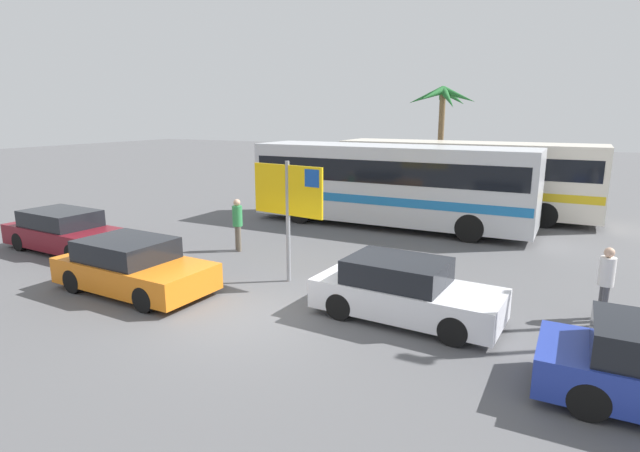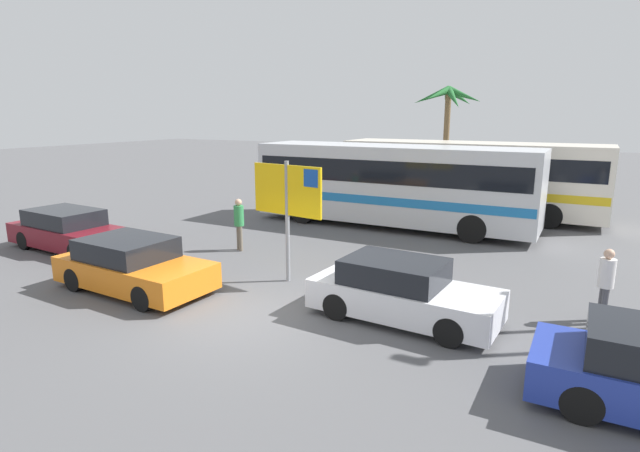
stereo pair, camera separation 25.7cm
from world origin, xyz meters
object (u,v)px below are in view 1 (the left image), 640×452
at_px(car_white, 404,291).
at_px(car_orange, 133,267).
at_px(bus_front_coach, 390,181).
at_px(bus_rear_coach, 465,174).
at_px(pedestrian_crossing_lot, 606,278).
at_px(car_maroon, 66,232).
at_px(ferry_sign, 289,195).
at_px(pedestrian_by_bus, 237,221).

distance_m(car_white, car_orange, 6.74).
xyz_separation_m(bus_front_coach, bus_rear_coach, (2.14, 3.69, 0.00)).
bearing_deg(pedestrian_crossing_lot, car_white, -169.27).
relative_size(car_maroon, car_white, 1.14).
relative_size(ferry_sign, pedestrian_crossing_lot, 1.97).
relative_size(bus_rear_coach, car_orange, 2.62).
relative_size(bus_front_coach, bus_rear_coach, 1.00).
bearing_deg(car_orange, ferry_sign, 40.64).
height_order(car_maroon, car_orange, same).
distance_m(bus_front_coach, ferry_sign, 7.70).
height_order(car_orange, pedestrian_crossing_lot, pedestrian_crossing_lot).
relative_size(bus_rear_coach, pedestrian_by_bus, 6.39).
distance_m(bus_front_coach, pedestrian_crossing_lot, 10.00).
bearing_deg(car_white, pedestrian_by_bus, 159.49).
xyz_separation_m(bus_rear_coach, car_white, (1.33, -12.39, -1.15)).
bearing_deg(car_white, car_maroon, -178.24).
bearing_deg(car_white, bus_front_coach, 114.89).
xyz_separation_m(bus_rear_coach, car_orange, (-5.25, -13.82, -1.15)).
distance_m(ferry_sign, car_orange, 4.31).
bearing_deg(bus_rear_coach, ferry_sign, -100.62).
relative_size(ferry_sign, pedestrian_by_bus, 1.87).
relative_size(pedestrian_crossing_lot, pedestrian_by_bus, 0.95).
bearing_deg(ferry_sign, bus_rear_coach, 87.46).
bearing_deg(ferry_sign, pedestrian_by_bus, 156.96).
xyz_separation_m(bus_rear_coach, pedestrian_by_bus, (-5.20, -9.52, -0.78)).
distance_m(ferry_sign, car_maroon, 8.22).
height_order(car_orange, pedestrian_by_bus, pedestrian_by_bus).
xyz_separation_m(car_maroon, pedestrian_crossing_lot, (15.32, 1.64, 0.31)).
distance_m(bus_front_coach, pedestrian_by_bus, 6.63).
height_order(ferry_sign, car_orange, ferry_sign).
xyz_separation_m(ferry_sign, car_maroon, (-8.02, -0.73, -1.69)).
bearing_deg(bus_front_coach, car_maroon, -133.59).
bearing_deg(pedestrian_by_bus, ferry_sign, -88.42).
height_order(bus_rear_coach, pedestrian_by_bus, bus_rear_coach).
bearing_deg(car_maroon, ferry_sign, 8.33).
relative_size(bus_rear_coach, ferry_sign, 3.41).
relative_size(bus_front_coach, pedestrian_by_bus, 6.39).
distance_m(ferry_sign, pedestrian_by_bus, 3.82).
distance_m(bus_rear_coach, car_maroon, 15.84).
relative_size(bus_front_coach, car_white, 2.67).
bearing_deg(pedestrian_by_bus, car_orange, -147.89).
relative_size(bus_front_coach, car_orange, 2.62).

